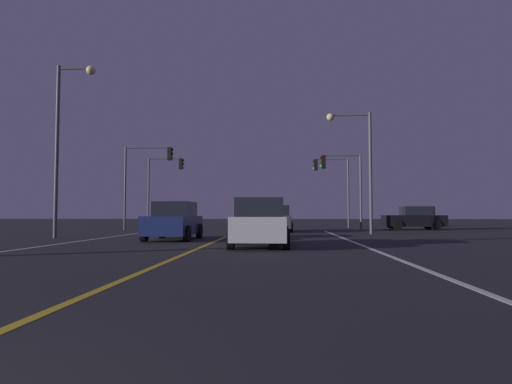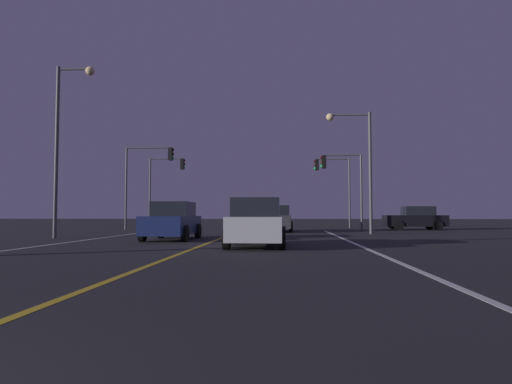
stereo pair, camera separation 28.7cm
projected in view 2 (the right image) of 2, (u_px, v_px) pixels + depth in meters
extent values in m
cube|color=silver|center=(382.00, 255.00, 12.19)|extent=(0.16, 34.66, 0.01)
cube|color=gold|center=(180.00, 254.00, 12.57)|extent=(0.16, 34.66, 0.01)
cylinder|color=black|center=(399.00, 225.00, 30.72)|extent=(0.68, 0.22, 0.68)
cylinder|color=black|center=(393.00, 225.00, 32.51)|extent=(0.68, 0.22, 0.68)
cylinder|color=black|center=(438.00, 225.00, 30.54)|extent=(0.68, 0.22, 0.68)
cylinder|color=black|center=(429.00, 225.00, 32.33)|extent=(0.68, 0.22, 0.68)
cube|color=black|center=(414.00, 221.00, 31.54)|extent=(4.30, 1.80, 0.80)
cube|color=black|center=(418.00, 211.00, 31.56)|extent=(2.10, 1.60, 0.64)
cube|color=red|center=(447.00, 219.00, 30.81)|extent=(0.08, 0.24, 0.16)
cube|color=red|center=(441.00, 219.00, 32.00)|extent=(0.08, 0.24, 0.16)
cylinder|color=black|center=(236.00, 235.00, 16.75)|extent=(0.22, 0.68, 0.68)
cylinder|color=black|center=(283.00, 235.00, 16.64)|extent=(0.22, 0.68, 0.68)
cylinder|color=black|center=(227.00, 239.00, 14.06)|extent=(0.22, 0.68, 0.68)
cylinder|color=black|center=(282.00, 239.00, 13.94)|extent=(0.22, 0.68, 0.68)
cube|color=#B7BABF|center=(257.00, 228.00, 15.37)|extent=(1.80, 4.30, 0.80)
cube|color=black|center=(256.00, 207.00, 15.15)|extent=(1.60, 2.10, 0.64)
cube|color=red|center=(233.00, 227.00, 13.32)|extent=(0.24, 0.08, 0.16)
cube|color=red|center=(272.00, 227.00, 13.24)|extent=(0.24, 0.08, 0.16)
cylinder|color=black|center=(264.00, 226.00, 29.57)|extent=(0.22, 0.68, 0.68)
cylinder|color=black|center=(290.00, 226.00, 29.46)|extent=(0.22, 0.68, 0.68)
cylinder|color=black|center=(262.00, 227.00, 26.88)|extent=(0.22, 0.68, 0.68)
cylinder|color=black|center=(291.00, 227.00, 26.76)|extent=(0.22, 0.68, 0.68)
cube|color=#38383D|center=(277.00, 222.00, 28.19)|extent=(1.80, 4.30, 0.80)
cube|color=black|center=(277.00, 210.00, 27.97)|extent=(1.60, 2.10, 0.64)
cube|color=red|center=(266.00, 220.00, 26.14)|extent=(0.24, 0.08, 0.16)
cube|color=red|center=(286.00, 220.00, 26.06)|extent=(0.24, 0.08, 0.16)
cylinder|color=black|center=(185.00, 234.00, 17.94)|extent=(0.22, 0.68, 0.68)
cylinder|color=black|center=(142.00, 233.00, 18.06)|extent=(0.22, 0.68, 0.68)
cylinder|color=black|center=(198.00, 231.00, 20.63)|extent=(0.22, 0.68, 0.68)
cylinder|color=black|center=(161.00, 231.00, 20.75)|extent=(0.22, 0.68, 0.68)
cube|color=navy|center=(172.00, 225.00, 19.36)|extent=(1.80, 4.30, 0.80)
cube|color=black|center=(174.00, 209.00, 19.64)|extent=(1.60, 2.10, 0.64)
cube|color=red|center=(195.00, 222.00, 21.42)|extent=(0.24, 0.08, 0.16)
cube|color=red|center=(171.00, 222.00, 21.50)|extent=(0.24, 0.08, 0.16)
cylinder|color=#4C4C51|center=(361.00, 192.00, 29.92)|extent=(0.14, 0.14, 5.27)
cylinder|color=#4C4C51|center=(342.00, 155.00, 30.14)|extent=(2.54, 0.10, 0.10)
cube|color=black|center=(324.00, 162.00, 30.20)|extent=(0.28, 0.36, 0.90)
sphere|color=#3A0605|center=(322.00, 158.00, 30.22)|extent=(0.20, 0.20, 0.20)
sphere|color=#3C2706|center=(322.00, 162.00, 30.21)|extent=(0.20, 0.20, 0.20)
sphere|color=#19E059|center=(322.00, 166.00, 30.19)|extent=(0.20, 0.20, 0.20)
cylinder|color=#4C4C51|center=(126.00, 189.00, 31.04)|extent=(0.14, 0.14, 5.93)
cylinder|color=#4C4C51|center=(149.00, 148.00, 31.08)|extent=(3.21, 0.10, 0.10)
cube|color=black|center=(171.00, 154.00, 30.95)|extent=(0.28, 0.36, 0.90)
sphere|color=#3A0605|center=(173.00, 150.00, 30.96)|extent=(0.20, 0.20, 0.20)
sphere|color=#3C2706|center=(173.00, 154.00, 30.94)|extent=(0.20, 0.20, 0.20)
sphere|color=#19E059|center=(173.00, 158.00, 30.93)|extent=(0.20, 0.20, 0.20)
cylinder|color=#4C4C51|center=(349.00, 193.00, 35.41)|extent=(0.14, 0.14, 5.70)
cylinder|color=#4C4C51|center=(333.00, 159.00, 35.64)|extent=(2.62, 0.10, 0.10)
cube|color=black|center=(317.00, 165.00, 35.71)|extent=(0.28, 0.36, 0.90)
sphere|color=#3A0605|center=(315.00, 161.00, 35.73)|extent=(0.20, 0.20, 0.20)
sphere|color=#3C2706|center=(315.00, 165.00, 35.72)|extent=(0.20, 0.20, 0.20)
sphere|color=#19E059|center=(315.00, 168.00, 35.70)|extent=(0.20, 0.20, 0.20)
cylinder|color=#4C4C51|center=(150.00, 193.00, 36.52)|extent=(0.14, 0.14, 5.85)
cylinder|color=#4C4C51|center=(166.00, 159.00, 36.57)|extent=(2.75, 0.10, 0.10)
cube|color=black|center=(182.00, 164.00, 36.46)|extent=(0.28, 0.36, 0.90)
sphere|color=#3A0605|center=(184.00, 160.00, 36.47)|extent=(0.20, 0.20, 0.20)
sphere|color=#3C2706|center=(184.00, 164.00, 36.45)|extent=(0.20, 0.20, 0.20)
sphere|color=#19E059|center=(184.00, 168.00, 36.43)|extent=(0.20, 0.20, 0.20)
cylinder|color=#4C4C51|center=(57.00, 151.00, 20.93)|extent=(0.18, 0.18, 8.33)
cylinder|color=#4C4C51|center=(74.00, 69.00, 21.08)|extent=(1.59, 0.10, 0.10)
sphere|color=#F9D88C|center=(90.00, 71.00, 21.02)|extent=(0.44, 0.44, 0.44)
cylinder|color=#4C4C51|center=(370.00, 173.00, 24.98)|extent=(0.18, 0.18, 7.05)
cylinder|color=#4C4C51|center=(350.00, 115.00, 25.22)|extent=(2.28, 0.10, 0.10)
sphere|color=#F9D88C|center=(330.00, 117.00, 25.29)|extent=(0.44, 0.44, 0.44)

